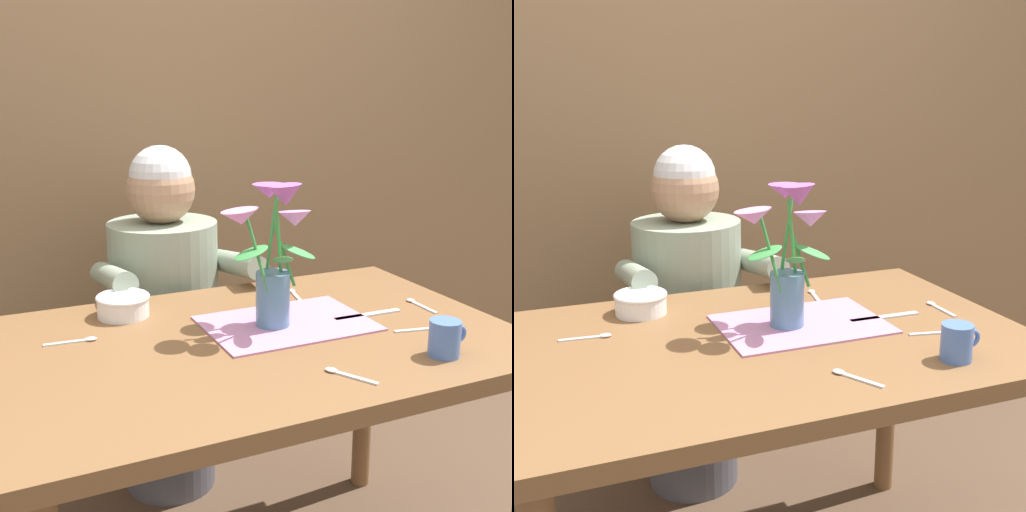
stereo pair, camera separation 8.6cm
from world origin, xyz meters
The scene contains 13 objects.
wood_panel_backdrop centered at (0.00, 1.05, 1.25)m, with size 4.00×0.10×2.50m, color brown.
dining_table centered at (0.00, 0.00, 0.64)m, with size 1.20×0.80×0.74m.
seated_person centered at (-0.04, 0.62, 0.56)m, with size 0.45×0.47×1.14m.
striped_placemat centered at (0.10, 0.04, 0.74)m, with size 0.40×0.28×0.01m, color #B275A3.
flower_vase centered at (0.06, 0.04, 0.93)m, with size 0.26×0.23×0.36m.
ceramic_bowl centered at (-0.25, 0.27, 0.77)m, with size 0.14×0.14×0.06m.
dinner_knife centered at (0.31, 0.01, 0.74)m, with size 0.19×0.02×0.01m, color silver.
tea_cup centered at (0.32, -0.27, 0.78)m, with size 0.09×0.07×0.08m.
spoon_0 centered at (0.22, 0.24, 0.74)m, with size 0.04×0.12×0.01m.
spoon_1 centered at (0.38, -0.13, 0.74)m, with size 0.12×0.04×0.01m.
spoon_2 centered at (0.48, 0.03, 0.74)m, with size 0.02×0.12×0.01m.
spoon_3 centered at (-0.39, 0.14, 0.74)m, with size 0.12×0.02×0.01m.
spoon_4 centered at (0.07, -0.26, 0.74)m, with size 0.07×0.11×0.01m.
Camera 1 is at (-0.60, -1.30, 1.30)m, focal length 45.97 mm.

